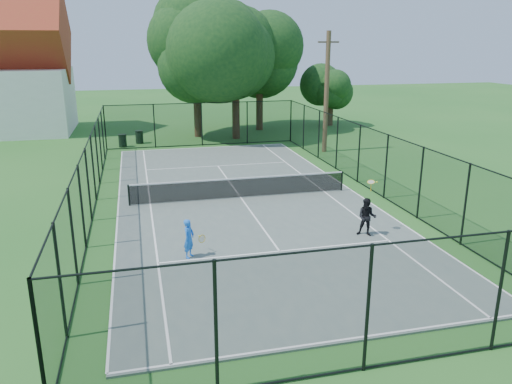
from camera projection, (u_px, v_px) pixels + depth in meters
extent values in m
plane|color=#236021|center=(241.00, 199.00, 23.09)|extent=(120.00, 120.00, 0.00)
cube|color=#515F5A|center=(241.00, 198.00, 23.08)|extent=(11.00, 24.00, 0.06)
cylinder|color=black|center=(129.00, 195.00, 21.80)|extent=(0.08, 0.08, 0.95)
cylinder|color=black|center=(342.00, 181.00, 24.07)|extent=(0.08, 0.08, 0.95)
cube|color=black|center=(241.00, 188.00, 22.93)|extent=(10.00, 0.03, 0.88)
cube|color=white|center=(241.00, 178.00, 22.81)|extent=(10.00, 0.05, 0.06)
cylinder|color=#332114|center=(197.00, 109.00, 37.96)|extent=(0.56, 0.56, 4.17)
sphere|color=#113415|center=(196.00, 56.00, 36.82)|extent=(7.52, 7.52, 7.52)
cylinder|color=#332114|center=(236.00, 112.00, 37.19)|extent=(0.56, 0.56, 4.05)
sphere|color=#113415|center=(235.00, 58.00, 36.09)|extent=(7.27, 7.27, 7.27)
cylinder|color=#332114|center=(260.00, 105.00, 41.05)|extent=(0.56, 0.56, 4.04)
sphere|color=#113415|center=(260.00, 60.00, 40.02)|extent=(6.42, 6.42, 6.42)
cylinder|color=#332114|center=(330.00, 113.00, 43.52)|extent=(0.56, 0.56, 2.19)
sphere|color=#113415|center=(331.00, 89.00, 42.94)|extent=(3.82, 3.82, 3.82)
cylinder|color=black|center=(123.00, 141.00, 34.56)|extent=(0.54, 0.54, 0.84)
cylinder|color=black|center=(122.00, 135.00, 34.44)|extent=(0.58, 0.58, 0.05)
cylinder|color=black|center=(139.00, 137.00, 35.78)|extent=(0.54, 0.54, 0.88)
cylinder|color=black|center=(139.00, 131.00, 35.65)|extent=(0.58, 0.58, 0.05)
cylinder|color=#4C3823|center=(326.00, 93.00, 32.09)|extent=(0.30, 0.30, 7.68)
cube|color=#4C3823|center=(329.00, 42.00, 31.19)|extent=(1.40, 0.10, 0.10)
imported|color=blue|center=(189.00, 238.00, 16.47)|extent=(0.53, 0.58, 1.32)
torus|color=gold|center=(202.00, 239.00, 16.74)|extent=(0.27, 0.18, 0.29)
cylinder|color=silver|center=(202.00, 239.00, 16.74)|extent=(0.23, 0.15, 0.25)
imported|color=black|center=(367.00, 217.00, 18.33)|extent=(0.88, 0.83, 1.43)
torus|color=gold|center=(371.00, 182.00, 18.36)|extent=(0.30, 0.28, 0.14)
cylinder|color=silver|center=(371.00, 182.00, 18.36)|extent=(0.26, 0.24, 0.11)
sphere|color=#CCE526|center=(377.00, 182.00, 18.60)|extent=(0.07, 0.07, 0.07)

